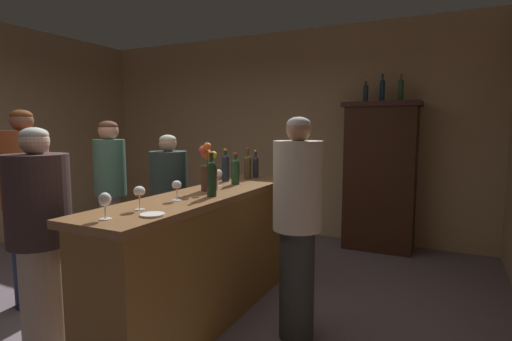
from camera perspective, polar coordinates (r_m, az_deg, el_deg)
The scene contains 23 objects.
floor at distance 3.59m, azimuth -18.52°, elevation -19.36°, with size 7.83×7.83×0.00m, color slate.
wall_back at distance 5.82m, azimuth 2.83°, elevation 5.45°, with size 6.01×0.12×2.89m, color tan.
bar_counter at distance 3.21m, azimuth -7.22°, elevation -12.22°, with size 0.55×2.32×1.03m.
display_cabinet at distance 5.10m, azimuth 17.71°, elevation -0.48°, with size 0.91×0.48×1.85m.
wine_bottle_riesling at distance 2.88m, azimuth -6.53°, elevation -0.88°, with size 0.07×0.07×0.33m.
wine_bottle_syrah at distance 3.48m, azimuth -3.04°, elevation 0.07°, with size 0.08×0.08×0.28m.
wine_bottle_merlot at distance 3.96m, azimuth -0.06°, elevation 0.72°, with size 0.06×0.06×0.28m.
wine_bottle_malbec at distance 3.69m, azimuth -4.51°, elevation 0.62°, with size 0.07×0.07×0.31m.
wine_bottle_rose at distance 3.85m, azimuth -1.24°, elevation 0.67°, with size 0.07×0.07×0.31m.
wine_glass_front at distance 2.51m, azimuth -16.73°, elevation -3.10°, with size 0.07×0.07×0.15m.
wine_glass_mid at distance 2.77m, azimuth -11.55°, elevation -2.28°, with size 0.07×0.07×0.14m.
wine_glass_rear at distance 2.31m, azimuth -21.27°, elevation -4.09°, with size 0.07×0.07×0.15m.
wine_glass_spare at distance 3.40m, azimuth -5.59°, elevation -0.59°, with size 0.08×0.08×0.15m.
flower_arrangement at distance 3.16m, azimuth -6.97°, elevation 0.03°, with size 0.15×0.14×0.39m.
cheese_plate at distance 2.34m, azimuth -14.94°, elevation -6.27°, with size 0.14×0.14×0.01m, color white.
display_bottle_left at distance 5.12m, azimuth 15.78°, elevation 10.98°, with size 0.06×0.06×0.28m.
display_bottle_midleft at distance 5.09m, azimuth 18.01°, elevation 11.22°, with size 0.06×0.06×0.34m.
display_bottle_center at distance 5.06m, azimuth 20.46°, elevation 11.12°, with size 0.07×0.07×0.32m.
patron_by_cabinet at distance 4.03m, azimuth -12.59°, elevation -4.45°, with size 0.37×0.37×1.46m.
patron_near_entrance at distance 4.38m, azimuth -20.53°, elevation -2.49°, with size 0.32×0.32×1.60m.
patron_in_navy at distance 2.92m, azimuth -29.05°, elevation -8.45°, with size 0.39×0.39×1.54m.
patron_in_grey at distance 3.83m, azimuth -30.55°, elevation -3.85°, with size 0.38×0.38×1.68m.
bartender at distance 2.81m, azimuth 6.10°, elevation -7.20°, with size 0.35×0.35×1.61m.
Camera 1 is at (2.32, -2.27, 1.53)m, focal length 27.30 mm.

